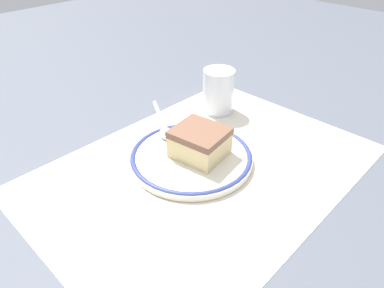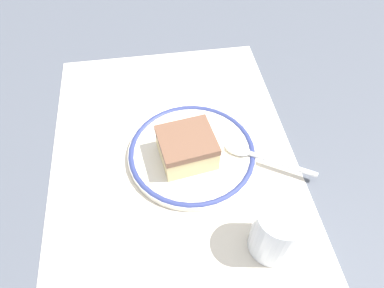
% 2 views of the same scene
% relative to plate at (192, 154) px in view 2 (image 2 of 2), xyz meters
% --- Properties ---
extents(ground_plane, '(2.40, 2.40, 0.00)m').
position_rel_plate_xyz_m(ground_plane, '(-0.00, -0.03, -0.01)').
color(ground_plane, '#4C515B').
extents(placemat, '(0.52, 0.38, 0.00)m').
position_rel_plate_xyz_m(placemat, '(-0.00, -0.03, -0.01)').
color(placemat, beige).
rests_on(placemat, ground_plane).
extents(plate, '(0.20, 0.20, 0.01)m').
position_rel_plate_xyz_m(plate, '(0.00, 0.00, 0.00)').
color(plate, silver).
rests_on(plate, placemat).
extents(cake_slice, '(0.08, 0.09, 0.05)m').
position_rel_plate_xyz_m(cake_slice, '(0.01, -0.01, 0.03)').
color(cake_slice, beige).
rests_on(cake_slice, plate).
extents(spoon, '(0.09, 0.13, 0.01)m').
position_rel_plate_xyz_m(spoon, '(0.02, 0.09, 0.01)').
color(spoon, silver).
rests_on(spoon, plate).
extents(cup, '(0.06, 0.06, 0.08)m').
position_rel_plate_xyz_m(cup, '(0.16, 0.08, 0.03)').
color(cup, silver).
rests_on(cup, placemat).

